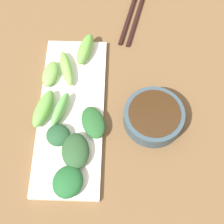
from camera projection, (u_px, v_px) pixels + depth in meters
The scene contains 13 objects.
tabletop at pixel (101, 121), 0.74m from camera, with size 2.10×2.10×0.02m, color brown.
sauce_bowl at pixel (154, 118), 0.71m from camera, with size 0.13×0.13×0.04m.
serving_plate at pixel (71, 113), 0.73m from camera, with size 0.14×0.37×0.01m, color silver.
broccoli_leafy_0 at pixel (76, 151), 0.67m from camera, with size 0.05×0.07×0.03m, color #274B28.
broccoli_stalk_1 at pixel (50, 74), 0.75m from camera, with size 0.03×0.07×0.02m, color #73AB4E.
broccoli_leafy_2 at pixel (93, 122), 0.70m from camera, with size 0.05×0.07×0.02m, color #245727.
broccoli_stalk_3 at pixel (43, 109), 0.71m from camera, with size 0.03×0.09×0.03m, color #64A444.
broccoli_stalk_4 at pixel (60, 109), 0.71m from camera, with size 0.02×0.08×0.03m, color #60B14F.
broccoli_leafy_5 at pixel (58, 135), 0.69m from camera, with size 0.05×0.05×0.03m, color #204A29.
broccoli_stalk_6 at pixel (85, 49), 0.77m from camera, with size 0.03×0.08×0.03m, color #66AB40.
broccoli_leafy_7 at pixel (68, 182), 0.64m from camera, with size 0.06×0.06×0.03m, color #1E5829.
broccoli_stalk_8 at pixel (66, 68), 0.75m from camera, with size 0.02×0.09×0.03m, color #75B94A.
chopsticks at pixel (135, 9), 0.85m from camera, with size 0.08×0.23×0.01m.
Camera 1 is at (-0.03, 0.30, 0.68)m, focal length 54.91 mm.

